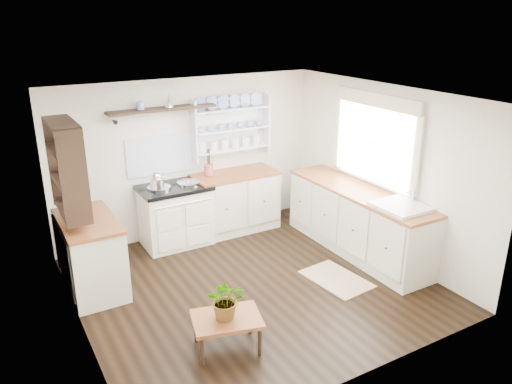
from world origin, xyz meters
The scene contains 19 objects.
floor centered at (0.00, 0.00, 0.00)m, with size 4.00×3.80×0.01m, color black.
wall_back centered at (0.00, 1.90, 1.15)m, with size 4.00×0.02×2.30m, color beige.
wall_right centered at (2.00, 0.00, 1.15)m, with size 0.02×3.80×2.30m, color beige.
wall_left centered at (-2.00, 0.00, 1.15)m, with size 0.02×3.80×2.30m, color beige.
ceiling centered at (0.00, 0.00, 2.30)m, with size 4.00×3.80×0.01m, color white.
window centered at (1.95, 0.15, 1.56)m, with size 0.08×1.55×1.22m.
aga_cooker centered at (-0.38, 1.57, 0.44)m, with size 0.97×0.68×0.90m.
back_cabinets centered at (0.60, 1.60, 0.46)m, with size 1.27×0.63×0.90m.
right_cabinets centered at (1.70, 0.10, 0.46)m, with size 0.62×2.43×0.90m.
belfast_sink centered at (1.70, -0.65, 0.80)m, with size 0.55×0.60×0.45m.
left_cabinets centered at (-1.70, 0.90, 0.46)m, with size 0.62×1.13×0.90m.
plate_rack centered at (0.65, 1.86, 1.56)m, with size 1.20×0.22×0.90m.
high_shelf centered at (-0.40, 1.78, 1.91)m, with size 1.50×0.29×0.16m.
left_shelving centered at (-1.84, 0.90, 1.55)m, with size 0.28×0.80×1.05m, color black.
kettle centered at (-0.66, 1.45, 1.04)m, with size 0.18×0.18×0.22m, color silver, non-canonical shape.
utensil_crock centered at (0.21, 1.68, 0.99)m, with size 0.14×0.14×0.16m, color #AB4F3E.
center_table centered at (-0.83, -0.94, 0.31)m, with size 0.76×0.63×0.36m.
potted_plant centered at (-0.83, -0.94, 0.56)m, with size 0.37×0.32×0.41m, color #3F7233.
floor_rug centered at (0.96, -0.41, 0.01)m, with size 0.55×0.85×0.02m, color #9C8C5A.
Camera 1 is at (-2.65, -4.66, 3.16)m, focal length 35.00 mm.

